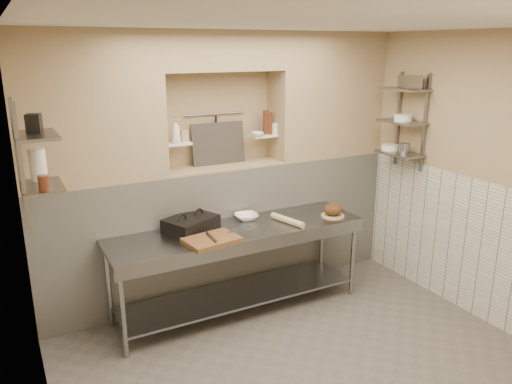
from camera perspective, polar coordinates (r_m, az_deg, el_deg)
floor at (r=4.55m, az=6.24°, el=-20.04°), size 4.00×3.90×0.10m
ceiling at (r=3.68m, az=7.70°, el=19.42°), size 4.00×3.90×0.10m
wall_left at (r=3.25m, az=-24.73°, el=-7.78°), size 0.10×3.90×2.80m
wall_right at (r=5.28m, az=25.50°, el=1.10°), size 0.10×3.90×2.80m
wall_back at (r=5.57m, az=-4.90°, el=3.36°), size 4.00×0.10×2.80m
backwall_lower at (r=5.55m, az=-3.70°, el=-4.20°), size 4.00×0.40×1.40m
alcove_sill at (r=5.34m, az=-3.84°, el=2.94°), size 1.30×0.40×0.02m
backwall_pillar_left at (r=4.84m, az=-18.61°, el=9.05°), size 1.35×0.40×1.40m
backwall_pillar_right at (r=5.89m, az=8.07°, el=10.87°), size 1.35×0.40×1.40m
backwall_header at (r=5.20m, az=-4.10°, el=15.81°), size 1.30×0.40×0.40m
wainscot_left at (r=3.57m, az=-22.34°, el=-17.98°), size 0.02×3.90×1.40m
wainscot_right at (r=5.45m, az=24.22°, el=-6.10°), size 0.02×3.90×1.40m
alcove_shelf_left at (r=5.10m, az=-9.04°, el=5.47°), size 0.28×0.16×0.02m
alcove_shelf_right at (r=5.50m, az=0.88°, el=6.45°), size 0.28×0.16×0.02m
utensil_rail at (r=5.40m, az=-4.70°, el=8.89°), size 0.70×0.02×0.02m
hanging_steel at (r=5.41m, az=-4.57°, el=7.08°), size 0.02×0.02×0.30m
splash_panel at (r=5.39m, az=-4.33°, el=5.54°), size 0.60×0.08×0.45m
shelf_rail_left_a at (r=4.33m, az=-25.56°, el=3.50°), size 0.03×0.03×0.95m
shelf_rail_left_b at (r=3.94m, az=-25.22°, el=2.40°), size 0.03×0.03×0.95m
wall_shelf_left_lower at (r=4.19m, az=-23.24°, el=0.56°), size 0.30×0.50×0.02m
wall_shelf_left_upper at (r=4.11m, az=-23.86°, el=5.93°), size 0.30×0.50×0.03m
shelf_rail_right_a at (r=5.95m, az=15.96°, el=8.05°), size 0.03×0.03×1.05m
shelf_rail_right_b at (r=5.68m, az=18.75°, el=7.43°), size 0.03×0.03×1.05m
wall_shelf_right_lower at (r=5.78m, az=16.08°, el=4.27°), size 0.30×0.50×0.02m
wall_shelf_right_mid at (r=5.72m, az=16.36°, el=7.70°), size 0.30×0.50×0.02m
wall_shelf_right_upper at (r=5.68m, az=16.64°, el=11.18°), size 0.30×0.50×0.03m
prep_table at (r=5.06m, az=-2.00°, el=-6.99°), size 2.60×0.70×0.90m
panini_press at (r=4.95m, az=-7.45°, el=-3.60°), size 0.59×0.52×0.13m
cutting_board at (r=4.64m, az=-5.08°, el=-5.50°), size 0.53×0.41×0.04m
knife_blade at (r=4.82m, az=-1.88°, el=-4.28°), size 0.27×0.08×0.01m
tongs at (r=4.62m, az=-5.08°, el=-5.15°), size 0.03×0.26×0.02m
mixing_bowl at (r=5.22m, az=-1.11°, el=-2.84°), size 0.28×0.28×0.06m
rolling_pin at (r=5.12m, az=3.61°, el=-3.24°), size 0.17×0.43×0.07m
bread_board at (r=5.39m, az=8.75°, el=-2.67°), size 0.25×0.25×0.01m
bread_loaf at (r=5.37m, az=8.79°, el=-1.99°), size 0.20×0.20×0.12m
bottle_soap at (r=5.05m, az=-9.15°, el=6.86°), size 0.10×0.10×0.24m
jar_alcove at (r=5.16m, az=-8.23°, el=6.42°), size 0.08×0.08×0.11m
bowl_alcove at (r=5.40m, az=0.19°, el=6.63°), size 0.15×0.15×0.04m
condiment_a at (r=5.50m, az=1.53°, el=7.85°), size 0.07×0.07×0.24m
condiment_b at (r=5.50m, az=1.14°, el=7.97°), size 0.07×0.07×0.26m
condiment_c at (r=5.54m, az=2.15°, el=7.27°), size 0.07×0.07×0.12m
jug_left at (r=4.32m, az=-23.66°, el=2.89°), size 0.13×0.13×0.26m
jar_left at (r=3.99m, az=-23.10°, el=0.93°), size 0.08×0.08×0.12m
box_left_upper at (r=4.14m, az=-24.05°, el=7.17°), size 0.13×0.13×0.14m
bowl_right at (r=5.88m, az=15.07°, el=4.96°), size 0.20×0.20×0.06m
canister_right at (r=5.72m, az=16.61°, el=4.80°), size 0.11×0.11×0.11m
bowl_right_mid at (r=5.71m, az=16.45°, el=8.16°), size 0.19×0.19×0.07m
basket_right at (r=5.63m, az=17.19°, el=11.92°), size 0.23×0.26×0.14m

